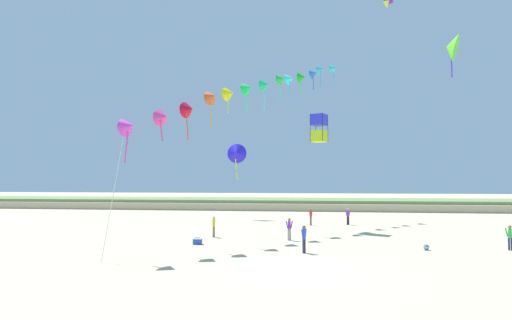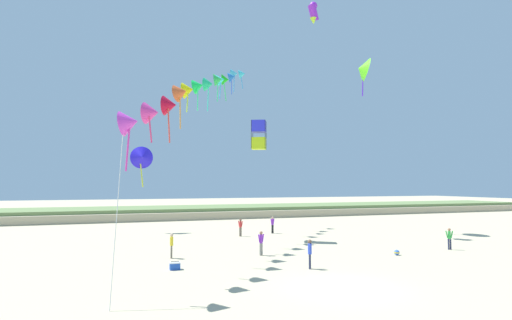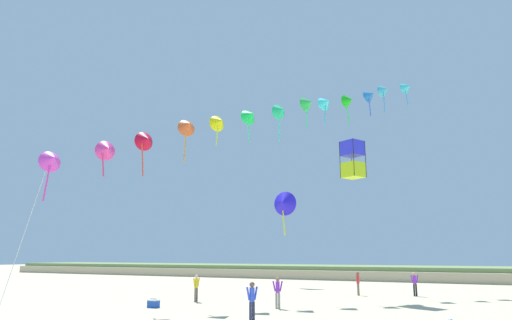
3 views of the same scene
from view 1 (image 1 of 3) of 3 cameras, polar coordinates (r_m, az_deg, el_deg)
The scene contains 14 objects.
ground_plane at distance 20.55m, azimuth 5.38°, elevation -15.13°, with size 240.00×240.00×0.00m, color #C1B28E.
dune_ridge at distance 63.08m, azimuth 6.81°, elevation -6.23°, with size 120.00×12.47×1.49m.
person_near_left at distance 40.67m, azimuth 13.00°, elevation -7.69°, with size 0.54×0.34×1.62m.
person_near_right at distance 29.53m, azimuth 4.78°, elevation -9.58°, with size 0.54×0.31×1.62m.
person_mid_center at distance 29.84m, azimuth 32.53°, elevation -9.11°, with size 0.53×0.29×1.57m.
person_far_left at distance 24.56m, azimuth 6.87°, elevation -10.87°, with size 0.36×0.54×1.65m.
person_far_right at distance 31.27m, azimuth -6.05°, elevation -9.22°, with size 0.22×0.56×1.60m.
person_far_center at distance 39.36m, azimuth 7.83°, elevation -7.92°, with size 0.38×0.51×1.61m.
kite_banner_string at distance 36.25m, azimuth 1.34°, elevation 10.52°, with size 14.64×28.77×18.44m.
large_kite_low_lead at distance 42.70m, azimuth 26.11°, elevation 14.25°, with size 2.38×2.96×4.18m.
large_kite_mid_trail at distance 46.47m, azimuth -2.82°, elevation 0.96°, with size 2.28×0.81×4.18m.
large_kite_high_solo at distance 36.70m, azimuth 9.00°, elevation 4.51°, with size 1.64×1.64×2.52m.
beach_cooler at distance 28.01m, azimuth -8.35°, elevation -11.41°, with size 0.58×0.41×0.46m.
beach_ball at distance 27.61m, azimuth 23.15°, elevation -11.39°, with size 0.36×0.36×0.36m.
Camera 1 is at (0.75, -20.08, 4.33)m, focal length 28.00 mm.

